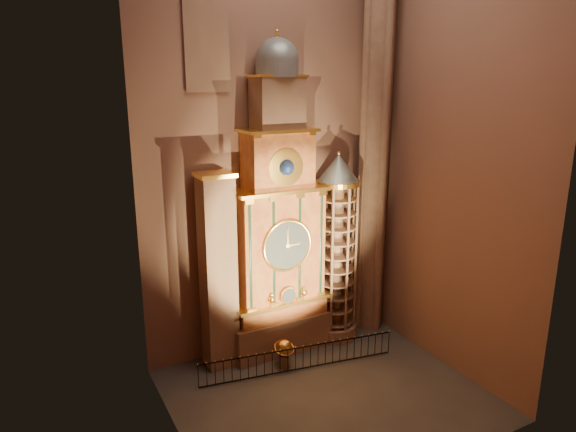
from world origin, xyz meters
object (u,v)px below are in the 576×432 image
astronomical_clock (278,233)px  celestial_globe (284,351)px  iron_railing (299,359)px  stair_turret (336,250)px  portrait_tower (218,272)px

astronomical_clock → celestial_globe: astronomical_clock is taller
celestial_globe → astronomical_clock: bearing=70.9°
iron_railing → stair_turret: bearing=32.1°
portrait_tower → iron_railing: (3.26, -2.57, -4.45)m
iron_railing → celestial_globe: bearing=126.2°
astronomical_clock → iron_railing: 6.50m
astronomical_clock → portrait_tower: (-3.40, 0.02, -1.53)m
astronomical_clock → stair_turret: astronomical_clock is taller
portrait_tower → celestial_globe: bearing=-34.3°
stair_turret → iron_railing: stair_turret is taller
astronomical_clock → iron_railing: (-0.14, -2.55, -5.98)m
celestial_globe → iron_railing: size_ratio=0.15×
portrait_tower → celestial_globe: 5.39m
portrait_tower → stair_turret: bearing=-2.3°
portrait_tower → stair_turret: size_ratio=0.94×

